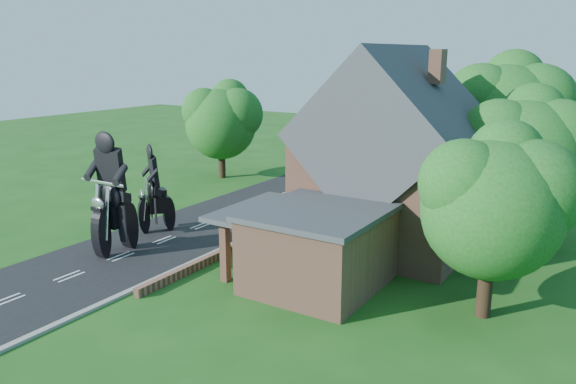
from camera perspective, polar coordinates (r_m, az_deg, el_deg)
The scene contains 19 objects.
ground at distance 31.12m, azimuth -12.46°, elevation -4.80°, with size 120.00×120.00×0.00m, color #174814.
road at distance 31.12m, azimuth -12.47°, elevation -4.78°, with size 7.00×80.00×0.02m, color black.
kerb at distance 28.76m, azimuth -7.25°, elevation -6.02°, with size 0.30×80.00×0.12m, color gray.
garden_wall at distance 32.17m, azimuth -0.69°, elevation -3.46°, with size 0.30×22.00×0.40m, color #92604A.
house at distance 29.25m, azimuth 10.61°, elevation 2.90°, with size 9.54×8.64×10.24m.
annex at distance 24.22m, azimuth 2.90°, elevation -5.50°, with size 7.05×5.94×3.44m.
tree_annex_side at distance 21.81m, azimuth 21.08°, elevation -0.62°, with size 5.64×5.20×7.48m.
tree_house_right at distance 30.04m, azimuth 23.58°, elevation 3.90°, with size 6.51×6.00×8.40m.
tree_behind_house at distance 37.68m, azimuth 21.87°, elevation 7.48°, with size 7.81×7.20×10.08m.
tree_behind_left at distance 40.19m, azimuth 13.58°, elevation 7.72°, with size 6.94×6.40×9.16m.
tree_far_road at distance 44.90m, azimuth -6.39°, elevation 7.49°, with size 6.08×5.60×7.84m.
shrub_a at distance 26.88m, azimuth -5.90°, elevation -6.31°, with size 0.90×0.90×1.10m, color #103414.
shrub_b at distance 28.77m, azimuth -2.82°, elevation -4.88°, with size 0.90×0.90×1.10m, color #103414.
shrub_c at distance 30.74m, azimuth -0.14°, elevation -3.61°, with size 0.90×0.90×1.10m, color #103414.
shrub_d at distance 34.89m, azimuth 4.27°, elevation -1.51°, with size 0.90×0.90×1.10m, color #103414.
shrub_e at distance 37.05m, azimuth 6.09°, elevation -0.63°, with size 0.90×0.90×1.10m, color #103414.
shrub_f at distance 39.24m, azimuth 7.71°, elevation 0.15°, with size 0.90×0.90×1.10m, color #103414.
motorcycle_lead at distance 29.51m, azimuth -17.12°, elevation -4.24°, with size 0.50×1.99×1.85m, color black, non-canonical shape.
motorcycle_follow at distance 32.46m, azimuth -13.19°, elevation -2.67°, with size 0.41×1.61×1.50m, color black, non-canonical shape.
Camera 1 is at (21.02, -20.74, 9.83)m, focal length 35.00 mm.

